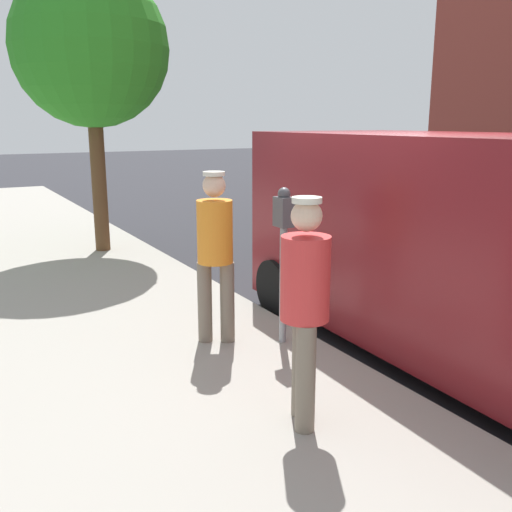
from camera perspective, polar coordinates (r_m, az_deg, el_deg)
name	(u,v)px	position (r m, az deg, el deg)	size (l,w,h in m)	color
ground_plane	(399,338)	(6.37, 14.16, -7.93)	(80.00, 80.00, 0.00)	#2D2D33
sidewalk_slab	(63,410)	(4.83, -18.80, -14.41)	(5.00, 32.00, 0.15)	#9E998E
parking_meter_near	(284,239)	(5.39, 2.78, 1.72)	(0.14, 0.18, 1.52)	gray
pedestrian_in_orange	(215,247)	(5.43, -4.11, 0.92)	(0.34, 0.34, 1.66)	#726656
pedestrian_in_red	(305,299)	(3.92, 4.92, -4.31)	(0.34, 0.34, 1.63)	#726656
parked_van	(480,245)	(5.63, 21.54, 1.03)	(2.23, 5.24, 2.15)	maroon
street_tree	(91,49)	(9.81, -16.23, 19.28)	(2.46, 2.46, 4.47)	brown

